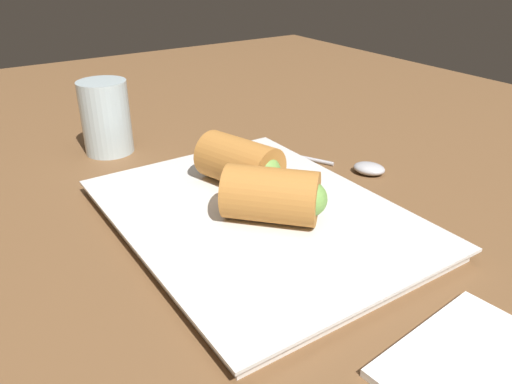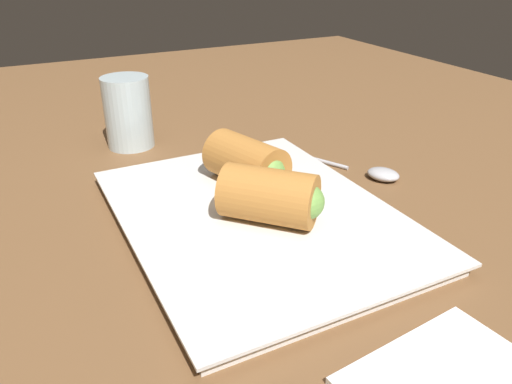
{
  "view_description": "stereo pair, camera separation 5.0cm",
  "coord_description": "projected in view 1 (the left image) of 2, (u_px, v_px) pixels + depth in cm",
  "views": [
    {
      "loc": [
        -32.84,
        25.54,
        27.08
      ],
      "look_at": [
        2.72,
        1.85,
        5.56
      ],
      "focal_mm": 35.0,
      "sensor_mm": 36.0,
      "label": 1
    },
    {
      "loc": [
        -35.37,
        21.22,
        27.08
      ],
      "look_at": [
        2.72,
        1.85,
        5.56
      ],
      "focal_mm": 35.0,
      "sensor_mm": 36.0,
      "label": 2
    }
  ],
  "objects": [
    {
      "name": "table_surface",
      "position": [
        287.0,
        239.0,
        0.49
      ],
      "size": [
        180.0,
        140.0,
        2.0
      ],
      "color": "brown",
      "rests_on": "ground"
    },
    {
      "name": "roll_front_left",
      "position": [
        242.0,
        164.0,
        0.53
      ],
      "size": [
        9.98,
        7.39,
        5.16
      ],
      "color": "#B77533",
      "rests_on": "serving_plate"
    },
    {
      "name": "serving_plate",
      "position": [
        256.0,
        217.0,
        0.49
      ],
      "size": [
        32.78,
        24.89,
        1.5
      ],
      "color": "silver",
      "rests_on": "table_surface"
    },
    {
      "name": "drinking_glass",
      "position": [
        106.0,
        117.0,
        0.64
      ],
      "size": [
        6.24,
        6.24,
        9.46
      ],
      "color": "silver",
      "rests_on": "table_surface"
    },
    {
      "name": "roll_front_right",
      "position": [
        276.0,
        196.0,
        0.46
      ],
      "size": [
        9.84,
        9.7,
        5.16
      ],
      "color": "#B77533",
      "rests_on": "serving_plate"
    },
    {
      "name": "spoon",
      "position": [
        358.0,
        167.0,
        0.61
      ],
      "size": [
        15.62,
        8.98,
        1.32
      ],
      "color": "#B2B2B7",
      "rests_on": "table_surface"
    }
  ]
}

